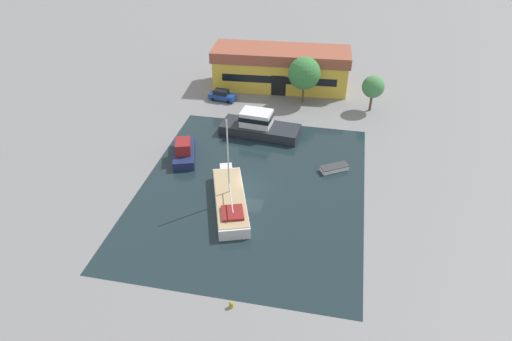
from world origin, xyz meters
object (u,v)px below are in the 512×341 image
at_px(parked_car, 222,95).
at_px(small_dinghy, 334,168).
at_px(quay_tree_by_water, 373,87).
at_px(motor_cruiser, 259,126).
at_px(sailboat_moored, 230,200).
at_px(cabin_boat, 184,152).
at_px(warehouse_building, 281,68).
at_px(quay_tree_near_building, 304,73).

height_order(parked_car, small_dinghy, parked_car).
bearing_deg(quay_tree_by_water, motor_cruiser, -145.51).
height_order(sailboat_moored, motor_cruiser, sailboat_moored).
bearing_deg(parked_car, small_dinghy, 57.73).
distance_m(quay_tree_by_water, motor_cruiser, 19.14).
bearing_deg(cabin_boat, sailboat_moored, -62.88).
xyz_separation_m(quay_tree_by_water, sailboat_moored, (-15.68, -27.31, -3.22)).
distance_m(warehouse_building, quay_tree_near_building, 7.17).
relative_size(sailboat_moored, motor_cruiser, 1.09).
relative_size(quay_tree_by_water, cabin_boat, 0.80).
bearing_deg(motor_cruiser, quay_tree_near_building, -17.85).
xyz_separation_m(quay_tree_near_building, cabin_boat, (-13.40, -19.57, -4.04)).
bearing_deg(parked_car, warehouse_building, 139.26).
bearing_deg(quay_tree_by_water, warehouse_building, 158.13).
bearing_deg(cabin_boat, parked_car, 71.04).
bearing_deg(motor_cruiser, parked_car, 45.21).
bearing_deg(motor_cruiser, small_dinghy, -117.22).
distance_m(warehouse_building, small_dinghy, 26.44).
relative_size(motor_cruiser, small_dinghy, 3.02).
distance_m(quay_tree_by_water, cabin_boat, 30.71).
xyz_separation_m(sailboat_moored, small_dinghy, (11.22, 9.41, -0.41)).
bearing_deg(cabin_boat, quay_tree_near_building, 38.05).
relative_size(quay_tree_near_building, sailboat_moored, 0.59).
xyz_separation_m(quay_tree_near_building, quay_tree_by_water, (10.66, -0.74, -1.01)).
bearing_deg(quay_tree_by_water, cabin_boat, -141.95).
relative_size(parked_car, small_dinghy, 1.19).
distance_m(small_dinghy, cabin_boat, 19.64).
xyz_separation_m(parked_car, motor_cruiser, (8.01, -9.65, 0.39)).
distance_m(sailboat_moored, motor_cruiser, 16.59).
xyz_separation_m(quay_tree_by_water, parked_car, (-23.63, -1.08, -3.10)).
relative_size(parked_car, cabin_boat, 0.64).
relative_size(warehouse_building, parked_car, 5.09).
xyz_separation_m(parked_car, small_dinghy, (19.17, -16.82, -0.53)).
bearing_deg(cabin_boat, warehouse_building, 52.80).
height_order(quay_tree_by_water, parked_car, quay_tree_by_water).
distance_m(motor_cruiser, cabin_boat, 11.71).
relative_size(quay_tree_near_building, small_dinghy, 1.96).
relative_size(quay_tree_near_building, cabin_boat, 1.05).
bearing_deg(motor_cruiser, warehouse_building, 3.97).
bearing_deg(small_dinghy, warehouse_building, 172.62).
xyz_separation_m(parked_car, cabin_boat, (-0.44, -17.75, 0.07)).
bearing_deg(cabin_boat, small_dinghy, -14.83).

